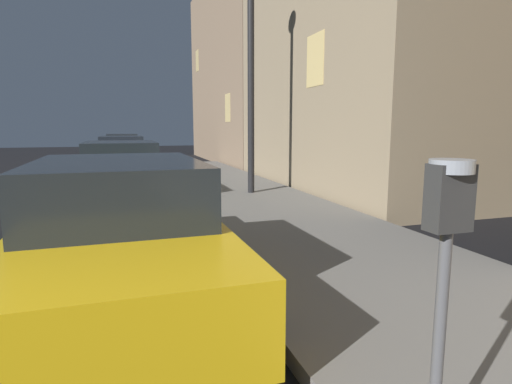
{
  "coord_description": "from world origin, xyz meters",
  "views": [
    {
      "loc": [
        2.91,
        -1.68,
        1.75
      ],
      "look_at": [
        3.97,
        1.66,
        1.21
      ],
      "focal_mm": 29.18,
      "sensor_mm": 36.0,
      "label": 1
    }
  ],
  "objects_px": {
    "car_green": "(122,172)",
    "car_silver": "(122,148)",
    "street_lamp": "(251,41)",
    "parking_meter": "(446,239)",
    "car_blue": "(122,155)",
    "car_yellow_cab": "(121,231)"
  },
  "relations": [
    {
      "from": "car_blue",
      "to": "street_lamp",
      "type": "height_order",
      "value": "street_lamp"
    },
    {
      "from": "parking_meter",
      "to": "street_lamp",
      "type": "xyz_separation_m",
      "value": [
        1.64,
        8.36,
        2.53
      ]
    },
    {
      "from": "car_blue",
      "to": "car_yellow_cab",
      "type": "bearing_deg",
      "value": -90.0
    },
    {
      "from": "parking_meter",
      "to": "street_lamp",
      "type": "distance_m",
      "value": 8.88
    },
    {
      "from": "car_green",
      "to": "street_lamp",
      "type": "distance_m",
      "value": 4.37
    },
    {
      "from": "street_lamp",
      "to": "car_green",
      "type": "bearing_deg",
      "value": 170.11
    },
    {
      "from": "car_green",
      "to": "car_silver",
      "type": "relative_size",
      "value": 1.08
    },
    {
      "from": "car_silver",
      "to": "car_blue",
      "type": "bearing_deg",
      "value": -89.99
    },
    {
      "from": "car_green",
      "to": "car_blue",
      "type": "xyz_separation_m",
      "value": [
        -0.0,
        6.58,
        -0.01
      ]
    },
    {
      "from": "car_yellow_cab",
      "to": "car_blue",
      "type": "distance_m",
      "value": 12.6
    },
    {
      "from": "car_blue",
      "to": "street_lamp",
      "type": "bearing_deg",
      "value": -66.71
    },
    {
      "from": "car_yellow_cab",
      "to": "car_blue",
      "type": "bearing_deg",
      "value": 90.0
    },
    {
      "from": "parking_meter",
      "to": "car_blue",
      "type": "distance_m",
      "value": 15.55
    },
    {
      "from": "car_yellow_cab",
      "to": "car_green",
      "type": "bearing_deg",
      "value": 90.0
    },
    {
      "from": "car_silver",
      "to": "car_green",
      "type": "bearing_deg",
      "value": -90.0
    },
    {
      "from": "car_silver",
      "to": "street_lamp",
      "type": "bearing_deg",
      "value": -76.92
    },
    {
      "from": "street_lamp",
      "to": "car_blue",
      "type": "bearing_deg",
      "value": 113.29
    },
    {
      "from": "car_yellow_cab",
      "to": "street_lamp",
      "type": "bearing_deg",
      "value": 60.81
    },
    {
      "from": "car_yellow_cab",
      "to": "car_silver",
      "type": "bearing_deg",
      "value": 90.0
    },
    {
      "from": "parking_meter",
      "to": "street_lamp",
      "type": "relative_size",
      "value": 0.27
    },
    {
      "from": "car_green",
      "to": "car_silver",
      "type": "distance_m",
      "value": 12.65
    },
    {
      "from": "car_green",
      "to": "parking_meter",
      "type": "bearing_deg",
      "value": -80.9
    }
  ]
}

